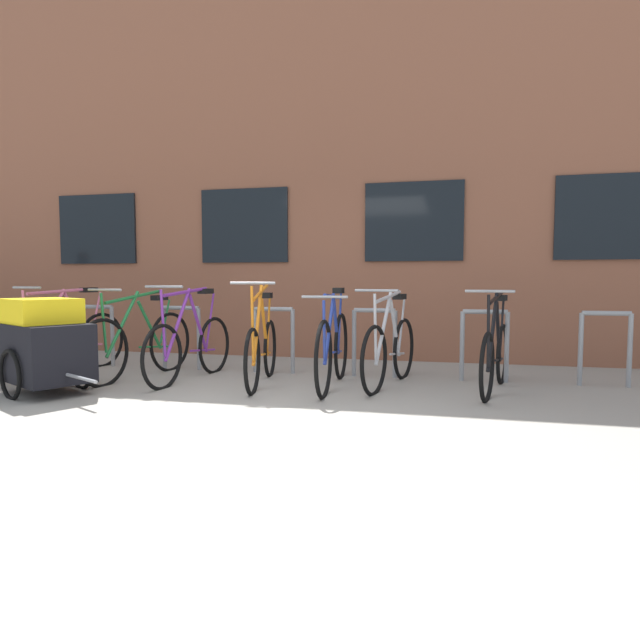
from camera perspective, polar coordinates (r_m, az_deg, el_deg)
name	(u,v)px	position (r m, az deg, el deg)	size (l,w,h in m)	color
ground_plane	(243,412)	(4.61, -8.14, -9.63)	(42.00, 42.00, 0.00)	#9E998E
storefront_building	(357,185)	(10.31, 3.97, 14.11)	(28.00, 5.35, 5.74)	brown
bike_rack	(323,335)	(6.26, 0.31, -1.56)	(6.52, 0.05, 0.79)	gray
bicycle_purple	(190,345)	(6.12, -13.54, -2.63)	(0.44, 1.72, 1.07)	black
bicycle_pink	(66,340)	(7.09, -25.25, -1.94)	(0.52, 1.75, 1.05)	black
bicycle_black	(495,354)	(5.63, 18.06, -3.48)	(0.52, 1.59, 1.04)	black
bicycle_blue	(333,348)	(5.57, 1.40, -2.99)	(0.44, 1.78, 1.04)	black
bicycle_silver	(390,349)	(5.68, 7.43, -3.10)	(0.51, 1.64, 1.04)	black
bicycle_green	(139,343)	(6.43, -18.58, -2.33)	(0.48, 1.79, 1.04)	black
bicycle_orange	(262,349)	(5.76, -6.16, -3.04)	(0.44, 1.65, 1.11)	black
bike_trailer	(45,344)	(5.89, -27.08, -2.25)	(1.43, 0.96, 0.94)	black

